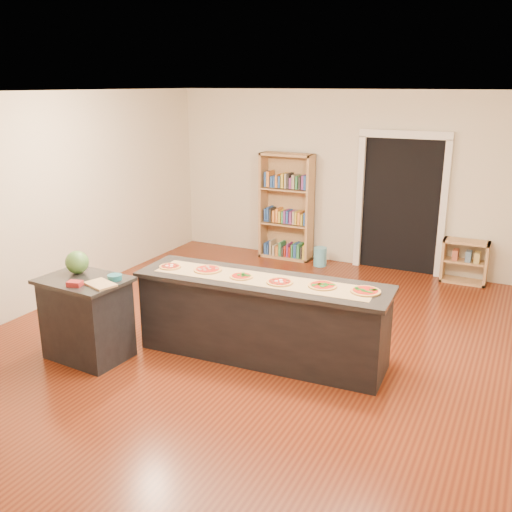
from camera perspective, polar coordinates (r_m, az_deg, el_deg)
The scene contains 18 objects.
room at distance 6.21m, azimuth -0.82°, elevation 3.05°, with size 6.00×7.00×2.80m.
doorway at distance 9.18m, azimuth 14.32°, elevation 5.80°, with size 1.40×0.09×2.21m.
kitchen_island at distance 6.18m, azimuth 0.57°, elevation -6.25°, with size 2.74×0.74×0.91m.
side_counter at distance 6.45m, azimuth -16.56°, elevation -5.96°, with size 0.92×0.67×0.91m.
bookshelf at distance 9.63m, azimuth 3.05°, elevation 4.93°, with size 0.89×0.32×1.79m, color tan.
low_shelf at distance 9.08m, azimuth 20.14°, elevation -0.53°, with size 0.66×0.28×0.66m, color tan.
waste_bin at distance 9.42m, azimuth 6.43°, elevation -0.07°, with size 0.21×0.21×0.31m, color #55A4BD.
kraft_paper at distance 6.01m, azimuth 0.54°, elevation -2.34°, with size 2.38×0.43×0.00m, color #9D7C51.
watermelon at distance 6.46m, azimuth -17.46°, elevation -0.60°, with size 0.25×0.25×0.25m, color #144214.
cutting_board at distance 6.05m, azimuth -15.29°, elevation -2.74°, with size 0.32×0.21×0.02m, color tan.
package_red at distance 6.09m, azimuth -17.67°, elevation -2.65°, with size 0.14×0.10×0.05m, color maroon.
package_teal at distance 6.16m, azimuth -13.94°, elevation -2.09°, with size 0.15×0.15×0.06m, color #195966.
pizza_a at distance 6.46m, azimuth -8.58°, elevation -1.04°, with size 0.25×0.25×0.02m.
pizza_b at distance 6.30m, azimuth -4.85°, elevation -1.36°, with size 0.31×0.31×0.02m.
pizza_c at distance 6.06m, azimuth -1.48°, elevation -2.05°, with size 0.26×0.26×0.02m.
pizza_d at distance 5.90m, azimuth 2.38°, elevation -2.61°, with size 0.26×0.26×0.02m.
pizza_e at distance 5.83m, azimuth 6.65°, elevation -2.95°, with size 0.30×0.30×0.02m.
pizza_f at distance 5.75m, azimuth 10.89°, elevation -3.46°, with size 0.28×0.28×0.02m.
Camera 1 is at (2.76, -5.36, 2.89)m, focal length 40.00 mm.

